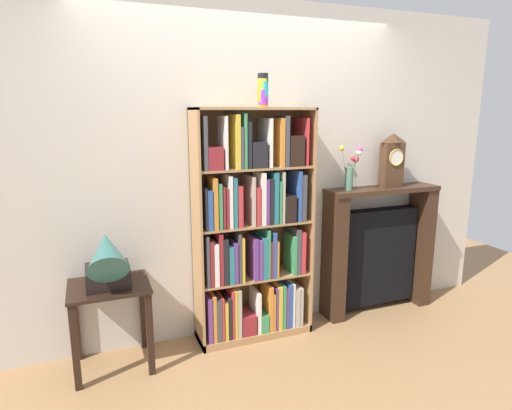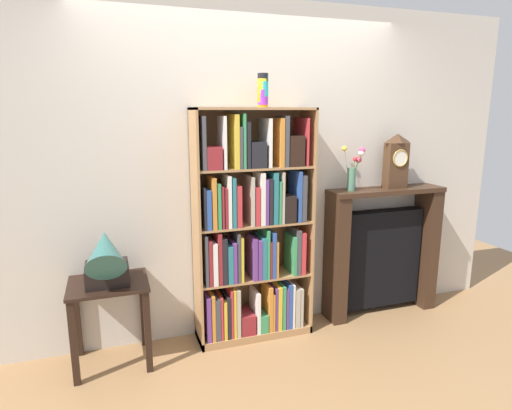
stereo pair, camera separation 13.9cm
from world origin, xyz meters
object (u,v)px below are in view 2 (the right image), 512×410
Objects in this scene: flower_vase at (354,170)px; mantel_clock at (396,161)px; cup_stack at (263,90)px; side_table_left at (110,303)px; bookshelf at (252,238)px; fireplace_mantel at (381,252)px; gramophone at (106,258)px.

mantel_clock is at bearing 1.00° from flower_vase.
cup_stack is at bearing -177.68° from flower_vase.
side_table_left is (-1.16, -0.05, -1.47)m from cup_stack.
mantel_clock is at bearing 1.09° from bookshelf.
fireplace_mantel is 0.83m from flower_vase.
fireplace_mantel is at bearing 2.28° from bookshelf.
cup_stack reaches higher than flower_vase.
side_table_left is at bearing -177.68° from flower_vase.
flower_vase is at bearing 2.32° from cup_stack.
flower_vase is (0.81, 0.03, -0.62)m from cup_stack.
fireplace_mantel is (1.23, 0.05, -0.26)m from bookshelf.
flower_vase is (-0.41, -0.01, -0.06)m from mantel_clock.
gramophone is (0.00, -0.08, 0.36)m from side_table_left.
fireplace_mantel is (2.31, 0.11, 0.09)m from side_table_left.
cup_stack is 0.51× the size of gramophone.
fireplace_mantel is 0.82m from mantel_clock.
bookshelf is 1.09m from gramophone.
cup_stack is at bearing 2.31° from side_table_left.
cup_stack is 1.35m from mantel_clock.
fireplace_mantel is 2.46× the size of mantel_clock.
bookshelf is at bearing 169.20° from cup_stack.
flower_vase is at bearing -174.71° from fireplace_mantel.
cup_stack is 1.02m from flower_vase.
mantel_clock is 1.26× the size of flower_vase.
fireplace_mantel is (1.15, 0.06, -1.38)m from cup_stack.
mantel_clock reaches higher than fireplace_mantel.
cup_stack reaches higher than fireplace_mantel.
bookshelf reaches higher than flower_vase.
gramophone is at bearing -90.00° from side_table_left.
bookshelf is 1.12m from cup_stack.
cup_stack is 0.66× the size of flower_vase.
bookshelf reaches higher than fireplace_mantel.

